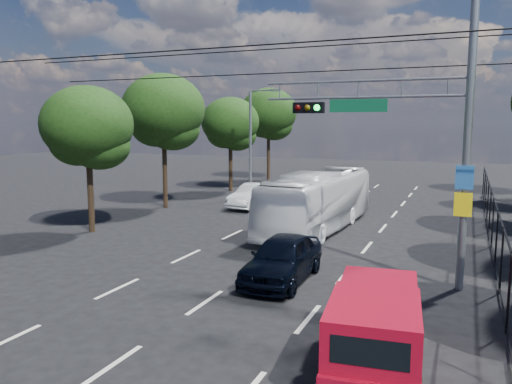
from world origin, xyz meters
The scene contains 14 objects.
ground centered at (0.00, 0.00, 0.00)m, with size 120.00×120.00×0.00m, color black.
lane_markings centered at (0.00, 14.00, 0.01)m, with size 6.12×38.00×0.01m.
signal_mast centered at (5.28, 7.99, 5.24)m, with size 6.43×0.39×9.50m.
streetlight_left centered at (-6.33, 22.00, 3.94)m, with size 2.09×0.22×7.08m.
utility_wires centered at (0.00, 8.83, 7.23)m, with size 22.00×5.04×0.74m.
fence_right centered at (7.60, 12.17, 1.03)m, with size 0.06×34.03×2.00m.
tree_left_b centered at (-9.18, 10.02, 4.58)m, with size 4.08×4.08×6.63m.
tree_left_c centered at (-9.78, 17.02, 5.40)m, with size 4.80×4.80×7.80m.
tree_left_d centered at (-9.38, 25.02, 4.72)m, with size 4.20×4.20×6.83m.
tree_left_e centered at (-9.58, 33.02, 5.53)m, with size 4.92×4.92×7.99m.
red_pickup centered at (5.01, 2.01, 0.91)m, with size 2.17×4.75×1.71m.
navy_hatchback centered at (1.31, 6.69, 0.73)m, with size 1.72×4.28×1.46m, color black.
white_bus centered at (0.25, 14.48, 1.37)m, with size 2.30×9.83×2.74m, color white.
white_van centered at (-4.99, 19.08, 0.70)m, with size 1.48×4.25×1.40m, color white.
Camera 1 is at (6.53, -7.72, 4.97)m, focal length 35.00 mm.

